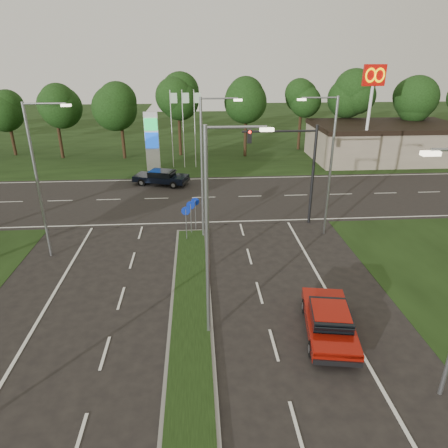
{
  "coord_description": "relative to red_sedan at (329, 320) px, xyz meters",
  "views": [
    {
      "loc": [
        0.46,
        -8.26,
        11.27
      ],
      "look_at": [
        1.96,
        12.97,
        2.2
      ],
      "focal_mm": 32.0,
      "sensor_mm": 36.0,
      "label": 1
    }
  ],
  "objects": [
    {
      "name": "streetlight_median_far",
      "position": [
        -5.0,
        10.43,
        4.39
      ],
      "size": [
        2.53,
        0.22,
        9.0
      ],
      "color": "gray",
      "rests_on": "ground"
    },
    {
      "name": "median_kerb",
      "position": [
        -6.0,
        -1.57,
        -0.63
      ],
      "size": [
        2.0,
        26.0,
        0.12
      ],
      "primitive_type": "cube",
      "color": "slate",
      "rests_on": "ground"
    },
    {
      "name": "streetlight_median_near",
      "position": [
        -5.0,
        0.43,
        4.39
      ],
      "size": [
        2.53,
        0.22,
        9.0
      ],
      "color": "gray",
      "rests_on": "ground"
    },
    {
      "name": "median_signs",
      "position": [
        -6.0,
        10.83,
        1.02
      ],
      "size": [
        1.16,
        1.76,
        2.38
      ],
      "color": "gray",
      "rests_on": "ground"
    },
    {
      "name": "commercial_building",
      "position": [
        16.0,
        30.43,
        1.31
      ],
      "size": [
        16.0,
        9.0,
        4.0
      ],
      "primitive_type": "cube",
      "color": "gray",
      "rests_on": "ground"
    },
    {
      "name": "navy_sedan",
      "position": [
        -8.84,
        22.42,
        0.03
      ],
      "size": [
        5.3,
        3.44,
        1.35
      ],
      "rotation": [
        0.0,
        0.0,
        1.25
      ],
      "color": "black",
      "rests_on": "ground"
    },
    {
      "name": "streetlight_left_far",
      "position": [
        -14.3,
        8.43,
        4.39
      ],
      "size": [
        2.53,
        0.22,
        9.0
      ],
      "color": "gray",
      "rests_on": "ground"
    },
    {
      "name": "mcdonalds_sign",
      "position": [
        12.0,
        26.4,
        7.29
      ],
      "size": [
        2.2,
        0.47,
        10.4
      ],
      "color": "silver",
      "rests_on": "ground"
    },
    {
      "name": "traffic_signal",
      "position": [
        1.19,
        12.42,
        3.96
      ],
      "size": [
        5.1,
        0.42,
        7.0
      ],
      "color": "black",
      "rests_on": "ground"
    },
    {
      "name": "verge_far",
      "position": [
        -6.0,
        49.43,
        -0.69
      ],
      "size": [
        160.0,
        50.0,
        0.02
      ],
      "primitive_type": "cube",
      "color": "black",
      "rests_on": "ground"
    },
    {
      "name": "red_sedan",
      "position": [
        0.0,
        0.0,
        0.0
      ],
      "size": [
        2.66,
        4.93,
        1.29
      ],
      "rotation": [
        0.0,
        0.0,
        -0.16
      ],
      "color": "maroon",
      "rests_on": "ground"
    },
    {
      "name": "cross_road",
      "position": [
        -6.0,
        18.43,
        -0.69
      ],
      "size": [
        160.0,
        12.0,
        0.02
      ],
      "primitive_type": "cube",
      "color": "black",
      "rests_on": "ground"
    },
    {
      "name": "treeline_far",
      "position": [
        -5.89,
        34.36,
        6.14
      ],
      "size": [
        6.0,
        6.0,
        9.9
      ],
      "color": "black",
      "rests_on": "ground"
    },
    {
      "name": "gas_pylon",
      "position": [
        -9.78,
        27.47,
        2.5
      ],
      "size": [
        5.8,
        1.26,
        8.0
      ],
      "color": "silver",
      "rests_on": "ground"
    },
    {
      "name": "streetlight_right_far",
      "position": [
        2.8,
        10.43,
        4.39
      ],
      "size": [
        2.53,
        0.22,
        9.0
      ],
      "rotation": [
        0.0,
        0.0,
        3.14
      ],
      "color": "gray",
      "rests_on": "ground"
    }
  ]
}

